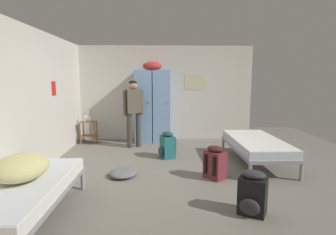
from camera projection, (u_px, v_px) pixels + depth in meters
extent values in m
plane|color=slate|center=(168.00, 173.00, 4.68)|extent=(8.66, 8.66, 0.00)
cube|color=beige|center=(165.00, 93.00, 7.21)|extent=(4.66, 0.06, 2.50)
cube|color=beige|center=(30.00, 102.00, 4.43)|extent=(0.06, 5.41, 2.50)
cube|color=beige|center=(195.00, 82.00, 7.16)|extent=(0.55, 0.01, 0.40)
cube|color=red|center=(54.00, 88.00, 5.34)|extent=(0.01, 0.20, 0.28)
cube|color=#7A9ECC|center=(144.00, 107.00, 6.93)|extent=(0.44, 0.52, 1.85)
cylinder|color=black|center=(148.00, 103.00, 6.65)|extent=(0.02, 0.03, 0.02)
cube|color=#7A9ECC|center=(161.00, 106.00, 6.95)|extent=(0.44, 0.52, 1.85)
cylinder|color=black|center=(166.00, 103.00, 6.66)|extent=(0.02, 0.03, 0.02)
ellipsoid|color=red|center=(152.00, 66.00, 6.79)|extent=(0.48, 0.36, 0.22)
cylinder|color=brown|center=(80.00, 134.00, 6.71)|extent=(0.03, 0.03, 0.55)
cylinder|color=brown|center=(94.00, 134.00, 6.72)|extent=(0.03, 0.03, 0.55)
cylinder|color=brown|center=(83.00, 132.00, 6.97)|extent=(0.03, 0.03, 0.55)
cylinder|color=brown|center=(97.00, 131.00, 6.98)|extent=(0.03, 0.03, 0.55)
cube|color=brown|center=(89.00, 136.00, 6.86)|extent=(0.38, 0.30, 0.02)
cube|color=brown|center=(88.00, 122.00, 6.80)|extent=(0.38, 0.30, 0.02)
cylinder|color=gray|center=(259.00, 145.00, 6.15)|extent=(0.06, 0.06, 0.28)
cylinder|color=gray|center=(223.00, 145.00, 6.12)|extent=(0.06, 0.06, 0.28)
cylinder|color=gray|center=(301.00, 172.00, 4.33)|extent=(0.06, 0.06, 0.28)
cylinder|color=gray|center=(250.00, 173.00, 4.30)|extent=(0.06, 0.06, 0.28)
cube|color=gray|center=(256.00, 148.00, 5.20)|extent=(0.90, 1.90, 0.06)
cube|color=silver|center=(256.00, 143.00, 5.19)|extent=(0.87, 1.84, 0.14)
cube|color=white|center=(256.00, 139.00, 5.18)|extent=(0.86, 1.82, 0.01)
cylinder|color=gray|center=(26.00, 181.00, 3.95)|extent=(0.06, 0.06, 0.28)
cylinder|color=gray|center=(83.00, 181.00, 3.98)|extent=(0.06, 0.06, 0.28)
cube|color=gray|center=(22.00, 197.00, 3.03)|extent=(0.90, 1.90, 0.06)
cube|color=silver|center=(21.00, 189.00, 3.02)|extent=(0.87, 1.84, 0.14)
cube|color=silver|center=(20.00, 183.00, 3.01)|extent=(0.86, 1.82, 0.01)
ellipsoid|color=#D1C67F|center=(21.00, 167.00, 3.06)|extent=(0.59, 0.69, 0.30)
cylinder|color=#3D3833|center=(138.00, 130.00, 6.48)|extent=(0.12, 0.12, 0.83)
cylinder|color=#3D3833|center=(129.00, 130.00, 6.38)|extent=(0.12, 0.12, 0.83)
cube|color=brown|center=(133.00, 101.00, 6.33)|extent=(0.40, 0.33, 0.57)
cylinder|color=brown|center=(142.00, 102.00, 6.43)|extent=(0.08, 0.08, 0.59)
cylinder|color=brown|center=(125.00, 103.00, 6.25)|extent=(0.08, 0.08, 0.59)
sphere|color=tan|center=(133.00, 85.00, 6.28)|extent=(0.20, 0.20, 0.20)
ellipsoid|color=black|center=(133.00, 83.00, 6.27)|extent=(0.19, 0.19, 0.11)
cylinder|color=white|center=(85.00, 118.00, 6.81)|extent=(0.07, 0.07, 0.17)
cylinder|color=#2666B2|center=(85.00, 114.00, 6.79)|extent=(0.04, 0.04, 0.03)
cylinder|color=beige|center=(91.00, 118.00, 6.75)|extent=(0.05, 0.05, 0.15)
cylinder|color=black|center=(90.00, 115.00, 6.74)|extent=(0.03, 0.03, 0.03)
cube|color=#23666B|center=(168.00, 147.00, 5.59)|extent=(0.33, 0.38, 0.46)
ellipsoid|color=#193D42|center=(161.00, 151.00, 5.55)|extent=(0.15, 0.25, 0.20)
ellipsoid|color=#193D42|center=(168.00, 134.00, 5.55)|extent=(0.30, 0.34, 0.10)
cube|color=black|center=(172.00, 144.00, 5.71)|extent=(0.04, 0.06, 0.32)
cube|color=black|center=(175.00, 146.00, 5.55)|extent=(0.04, 0.06, 0.32)
cube|color=black|center=(253.00, 196.00, 3.26)|extent=(0.40, 0.37, 0.46)
ellipsoid|color=#2D2D33|center=(250.00, 207.00, 3.14)|extent=(0.25, 0.19, 0.20)
ellipsoid|color=#2D2D33|center=(254.00, 174.00, 3.22)|extent=(0.36, 0.33, 0.10)
cube|color=black|center=(248.00, 189.00, 3.42)|extent=(0.06, 0.05, 0.32)
cube|color=black|center=(262.00, 191.00, 3.33)|extent=(0.06, 0.05, 0.32)
cube|color=maroon|center=(215.00, 165.00, 4.43)|extent=(0.39, 0.40, 0.46)
ellipsoid|color=#42191E|center=(220.00, 168.00, 4.53)|extent=(0.21, 0.24, 0.20)
ellipsoid|color=#42191E|center=(215.00, 149.00, 4.39)|extent=(0.35, 0.36, 0.10)
cube|color=black|center=(214.00, 167.00, 4.27)|extent=(0.05, 0.05, 0.32)
cube|color=black|center=(205.00, 164.00, 4.40)|extent=(0.05, 0.05, 0.32)
ellipsoid|color=slate|center=(123.00, 173.00, 4.54)|extent=(0.46, 0.51, 0.11)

